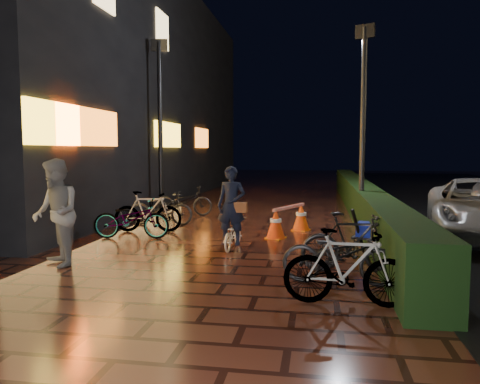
% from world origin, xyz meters
% --- Properties ---
extents(ground, '(80.00, 80.00, 0.00)m').
position_xyz_m(ground, '(0.00, 0.00, 0.00)').
color(ground, '#381911').
rests_on(ground, ground).
extents(hedge, '(0.70, 20.00, 1.00)m').
position_xyz_m(hedge, '(3.30, 8.00, 0.50)').
color(hedge, black).
rests_on(hedge, ground).
extents(bystander_person, '(1.16, 1.17, 1.91)m').
position_xyz_m(bystander_person, '(-2.59, 0.03, 0.96)').
color(bystander_person, slate).
rests_on(bystander_person, ground).
extents(storefront_block, '(12.09, 22.00, 9.00)m').
position_xyz_m(storefront_block, '(-9.50, 11.50, 4.50)').
color(storefront_block, black).
rests_on(storefront_block, ground).
extents(lamp_post_hedge, '(0.49, 0.26, 5.23)m').
position_xyz_m(lamp_post_hedge, '(3.07, 5.04, 2.87)').
color(lamp_post_hedge, black).
rests_on(lamp_post_hedge, ground).
extents(lamp_post_sf, '(0.53, 0.16, 5.53)m').
position_xyz_m(lamp_post_sf, '(-3.06, 7.00, 3.04)').
color(lamp_post_sf, black).
rests_on(lamp_post_sf, ground).
extents(cyclist, '(0.64, 1.23, 1.73)m').
position_xyz_m(cyclist, '(0.21, 1.92, 0.64)').
color(cyclist, white).
rests_on(cyclist, ground).
extents(traffic_barrier, '(1.05, 1.70, 0.71)m').
position_xyz_m(traffic_barrier, '(1.27, 3.86, 0.35)').
color(traffic_barrier, red).
rests_on(traffic_barrier, ground).
extents(cart_assembly, '(0.64, 0.54, 0.95)m').
position_xyz_m(cart_assembly, '(2.89, 1.72, 0.49)').
color(cart_assembly, black).
rests_on(cart_assembly, ground).
extents(parked_bikes_storefront, '(1.97, 4.67, 1.03)m').
position_xyz_m(parked_bikes_storefront, '(-2.25, 4.44, 0.47)').
color(parked_bikes_storefront, black).
rests_on(parked_bikes_storefront, ground).
extents(parked_bikes_hedge, '(1.99, 2.22, 1.03)m').
position_xyz_m(parked_bikes_hedge, '(2.39, -0.39, 0.49)').
color(parked_bikes_hedge, black).
rests_on(parked_bikes_hedge, ground).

